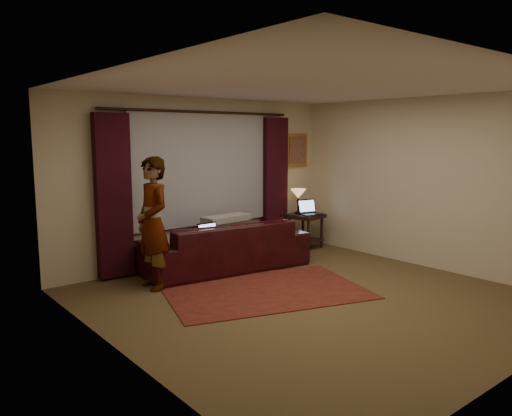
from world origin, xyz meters
The scene contains 19 objects.
floor centered at (0.00, 0.00, -0.01)m, with size 5.00×5.00×0.01m, color brown.
ceiling centered at (0.00, 0.00, 2.60)m, with size 5.00×5.00×0.02m, color silver.
wall_back centered at (0.00, 2.50, 1.30)m, with size 5.00×0.02×2.60m, color beige.
wall_left centered at (-2.50, 0.00, 1.30)m, with size 0.02×5.00×2.60m, color beige.
wall_right centered at (2.50, 0.00, 1.30)m, with size 0.02×5.00×2.60m, color beige.
sheer_curtain centered at (0.00, 2.44, 1.50)m, with size 2.50×0.05×1.80m, color #A3A2AB.
drape_left centered at (-1.50, 2.39, 1.18)m, with size 0.50×0.14×2.30m, color black.
drape_right centered at (1.50, 2.39, 1.18)m, with size 0.50×0.14×2.30m, color black.
curtain_rod centered at (0.00, 2.39, 2.38)m, with size 0.04×0.04×3.40m, color #311B0E.
picture_frame centered at (2.10, 2.47, 1.75)m, with size 0.50×0.04×0.60m, color gold.
sofa centered at (-0.02, 1.81, 0.51)m, with size 2.52×1.09×1.02m, color black.
throw_blanket centered at (0.15, 1.99, 1.01)m, with size 0.78×0.31×0.09m, color #A09F98.
clothing_pile centered at (0.85, 1.51, 0.61)m, with size 0.47×0.36×0.20m, color brown.
laptop_sofa centered at (-0.34, 1.65, 0.63)m, with size 0.34×0.37×0.25m, color black, non-canonical shape.
area_rug centered at (-0.24, 0.60, 0.01)m, with size 2.54×1.69×0.01m, color maroon.
end_table centered at (1.97, 2.07, 0.31)m, with size 0.54×0.54×0.62m, color black.
tiffany_lamp centered at (1.89, 2.19, 0.85)m, with size 0.28×0.28×0.45m, color #A0924F, non-canonical shape.
laptop_table centered at (1.96, 1.94, 0.76)m, with size 0.37×0.40×0.27m, color black, non-canonical shape.
person centered at (-1.30, 1.63, 0.88)m, with size 0.51×0.51×1.75m, color #A09F98.
Camera 1 is at (-4.32, -4.22, 2.02)m, focal length 35.00 mm.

